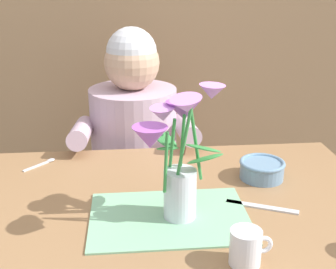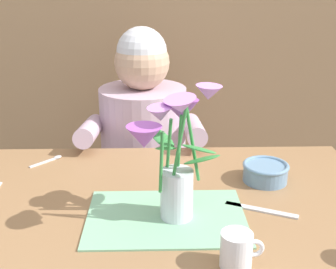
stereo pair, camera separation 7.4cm
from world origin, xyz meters
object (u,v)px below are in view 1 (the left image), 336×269
seated_person (135,169)px  ceramic_mug (246,247)px  flower_vase (178,151)px  ceramic_bowl (262,169)px  dinner_knife (262,207)px

seated_person → ceramic_mug: size_ratio=12.20×
seated_person → flower_vase: seated_person is taller
ceramic_bowl → ceramic_mug: bearing=-110.9°
dinner_knife → ceramic_mug: size_ratio=2.04×
flower_vase → ceramic_mug: flower_vase is taller
flower_vase → ceramic_bowl: flower_vase is taller
ceramic_bowl → ceramic_mug: size_ratio=1.46×
ceramic_bowl → ceramic_mug: ceramic_mug is taller
flower_vase → ceramic_bowl: size_ratio=2.54×
flower_vase → ceramic_mug: size_ratio=3.72×
seated_person → dinner_knife: 0.76m
seated_person → ceramic_bowl: bearing=-54.6°
dinner_knife → ceramic_mug: bearing=-90.5°
seated_person → ceramic_bowl: (0.37, -0.48, 0.21)m
ceramic_mug → flower_vase: bearing=122.9°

